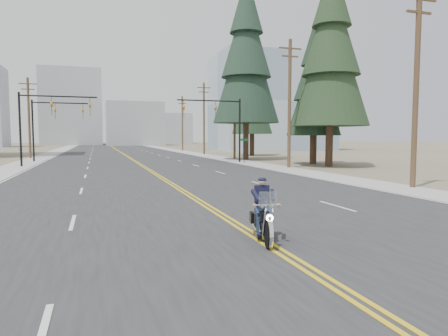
% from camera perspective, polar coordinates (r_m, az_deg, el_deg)
% --- Properties ---
extents(ground_plane, '(400.00, 400.00, 0.00)m').
position_cam_1_polar(ground_plane, '(11.00, 5.43, -10.38)').
color(ground_plane, '#776D56').
rests_on(ground_plane, ground).
extents(road, '(20.00, 200.00, 0.01)m').
position_cam_1_polar(road, '(79.93, -14.75, 2.31)').
color(road, '#303033').
rests_on(road, ground).
extents(sidewalk_left, '(3.00, 200.00, 0.01)m').
position_cam_1_polar(sidewalk_left, '(80.15, -22.99, 2.11)').
color(sidewalk_left, '#A5A5A0').
rests_on(sidewalk_left, ground).
extents(sidewalk_right, '(3.00, 200.00, 0.01)m').
position_cam_1_polar(sidewalk_right, '(81.35, -6.63, 2.47)').
color(sidewalk_right, '#A5A5A0').
rests_on(sidewalk_right, ground).
extents(traffic_mast_left, '(7.10, 0.26, 7.00)m').
position_cam_1_polar(traffic_mast_left, '(42.09, -24.44, 6.97)').
color(traffic_mast_left, black).
rests_on(traffic_mast_left, ground).
extents(traffic_mast_right, '(7.10, 0.26, 7.00)m').
position_cam_1_polar(traffic_mast_right, '(43.85, -0.25, 7.25)').
color(traffic_mast_right, black).
rests_on(traffic_mast_right, ground).
extents(traffic_mast_far, '(6.10, 0.26, 7.00)m').
position_cam_1_polar(traffic_mast_far, '(50.07, -23.76, 6.45)').
color(traffic_mast_far, black).
rests_on(traffic_mast_far, ground).
extents(street_sign, '(0.90, 0.06, 2.62)m').
position_cam_1_polar(street_sign, '(42.51, 2.91, 3.10)').
color(street_sign, black).
rests_on(street_sign, ground).
extents(utility_pole_a, '(2.20, 0.30, 11.00)m').
position_cam_1_polar(utility_pole_a, '(24.56, 25.77, 10.85)').
color(utility_pole_a, brown).
rests_on(utility_pole_a, ground).
extents(utility_pole_b, '(2.20, 0.30, 11.50)m').
position_cam_1_polar(utility_pole_b, '(36.91, 9.34, 9.34)').
color(utility_pole_b, brown).
rests_on(utility_pole_b, ground).
extents(utility_pole_c, '(2.20, 0.30, 11.00)m').
position_cam_1_polar(utility_pole_c, '(50.69, 1.52, 7.77)').
color(utility_pole_c, brown).
rests_on(utility_pole_c, ground).
extents(utility_pole_d, '(2.20, 0.30, 11.50)m').
position_cam_1_polar(utility_pole_d, '(65.03, -2.88, 7.26)').
color(utility_pole_d, brown).
rests_on(utility_pole_d, ground).
extents(utility_pole_e, '(2.20, 0.30, 11.00)m').
position_cam_1_polar(utility_pole_e, '(81.55, -5.97, 6.50)').
color(utility_pole_e, brown).
rests_on(utility_pole_e, ground).
extents(utility_pole_left, '(2.20, 0.30, 10.50)m').
position_cam_1_polar(utility_pole_left, '(58.42, -26.09, 6.63)').
color(utility_pole_left, brown).
rests_on(utility_pole_left, ground).
extents(glass_building, '(24.00, 16.00, 20.00)m').
position_cam_1_polar(glass_building, '(87.89, 6.71, 9.13)').
color(glass_building, '#9EB5CC').
rests_on(glass_building, ground).
extents(haze_bldg_b, '(18.00, 14.00, 14.00)m').
position_cam_1_polar(haze_bldg_b, '(135.38, -12.66, 6.14)').
color(haze_bldg_b, '#ADB2B7').
rests_on(haze_bldg_b, ground).
extents(haze_bldg_c, '(16.00, 12.00, 18.00)m').
position_cam_1_polar(haze_bldg_c, '(127.81, 2.51, 7.25)').
color(haze_bldg_c, '#B7BCC6').
rests_on(haze_bldg_c, ground).
extents(haze_bldg_d, '(20.00, 15.00, 26.00)m').
position_cam_1_polar(haze_bldg_d, '(150.31, -20.91, 8.07)').
color(haze_bldg_d, '#ADB2B7').
rests_on(haze_bldg_d, ground).
extents(haze_bldg_e, '(14.00, 14.00, 12.00)m').
position_cam_1_polar(haze_bldg_e, '(162.44, -7.44, 5.56)').
color(haze_bldg_e, '#B7BCC6').
rests_on(haze_bldg_e, ground).
extents(motorcyclist, '(1.43, 2.34, 1.71)m').
position_cam_1_polar(motorcyclist, '(10.87, 5.70, -5.96)').
color(motorcyclist, black).
rests_on(motorcyclist, ground).
extents(conifer_near, '(7.25, 7.25, 19.20)m').
position_cam_1_polar(conifer_near, '(40.06, 15.06, 16.14)').
color(conifer_near, '#382619').
rests_on(conifer_near, ground).
extents(conifer_mid, '(5.55, 5.55, 14.81)m').
position_cam_1_polar(conifer_mid, '(42.77, 12.78, 12.00)').
color(conifer_mid, '#382619').
rests_on(conifer_mid, ground).
extents(conifer_tall, '(8.14, 8.14, 22.62)m').
position_cam_1_polar(conifer_tall, '(50.66, 3.20, 16.06)').
color(conifer_tall, '#382619').
rests_on(conifer_tall, ground).
extents(conifer_far, '(6.11, 6.11, 16.36)m').
position_cam_1_polar(conifer_far, '(60.82, 4.05, 10.67)').
color(conifer_far, '#382619').
rests_on(conifer_far, ground).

